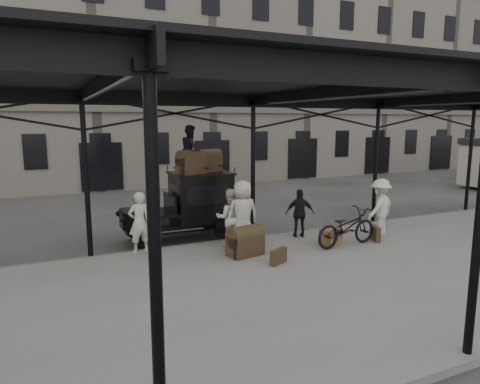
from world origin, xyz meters
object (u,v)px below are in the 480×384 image
at_px(taxi, 192,202).
at_px(porter_left, 139,222).
at_px(bicycle, 347,227).
at_px(steamer_trunk_platform, 245,243).
at_px(porter_official, 300,213).
at_px(steamer_trunk_roof_near, 191,164).

relative_size(taxi, porter_left, 2.10).
height_order(bicycle, steamer_trunk_platform, bicycle).
distance_m(porter_official, steamer_trunk_roof_near, 3.81).
xyz_separation_m(taxi, steamer_trunk_roof_near, (-0.08, -0.25, 1.29)).
bearing_deg(porter_official, steamer_trunk_platform, 46.65).
relative_size(porter_left, steamer_trunk_roof_near, 2.00).
xyz_separation_m(porter_left, bicycle, (5.72, -1.96, -0.30)).
xyz_separation_m(taxi, bicycle, (3.74, -3.23, -0.49)).
relative_size(porter_left, bicycle, 0.81).
height_order(porter_official, bicycle, porter_official).
relative_size(taxi, bicycle, 1.70).
bearing_deg(taxi, steamer_trunk_roof_near, -108.07).
relative_size(taxi, steamer_trunk_platform, 3.83).
distance_m(taxi, steamer_trunk_roof_near, 1.32).
height_order(porter_official, steamer_trunk_platform, porter_official).
distance_m(porter_left, steamer_trunk_platform, 3.05).
distance_m(taxi, porter_left, 2.36).
bearing_deg(steamer_trunk_roof_near, bicycle, -58.52).
xyz_separation_m(porter_left, porter_official, (5.00, -0.52, -0.09)).
bearing_deg(steamer_trunk_platform, porter_official, 9.88).
bearing_deg(bicycle, porter_left, 66.27).
bearing_deg(porter_official, porter_left, 17.99).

